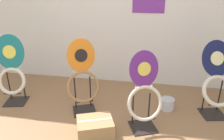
{
  "coord_description": "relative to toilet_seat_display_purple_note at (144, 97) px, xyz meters",
  "views": [
    {
      "loc": [
        0.64,
        -1.24,
        1.54
      ],
      "look_at": [
        0.2,
        1.19,
        0.55
      ],
      "focal_mm": 35.0,
      "sensor_mm": 36.0,
      "label": 1
    }
  ],
  "objects": [
    {
      "name": "toilet_seat_display_teal_sax",
      "position": [
        -1.76,
        0.27,
        0.04
      ],
      "size": [
        0.41,
        0.34,
        0.93
      ],
      "color": "black",
      "rests_on": "ground_plane"
    },
    {
      "name": "toilet_seat_display_navy_moon",
      "position": [
        0.84,
        0.45,
        0.04
      ],
      "size": [
        0.45,
        0.45,
        0.91
      ],
      "color": "black",
      "rests_on": "ground_plane"
    },
    {
      "name": "storage_box",
      "position": [
        -0.49,
        -0.26,
        -0.29
      ],
      "size": [
        0.45,
        0.41,
        0.21
      ],
      "color": "#A37F51",
      "rests_on": "ground_plane"
    },
    {
      "name": "paint_can",
      "position": [
        0.3,
        0.44,
        -0.31
      ],
      "size": [
        0.17,
        0.17,
        0.16
      ],
      "color": "silver",
      "rests_on": "ground_plane"
    },
    {
      "name": "wall_back",
      "position": [
        -0.62,
        1.23,
        0.91
      ],
      "size": [
        8.0,
        0.07,
        2.6
      ],
      "color": "silver",
      "rests_on": "ground_plane"
    },
    {
      "name": "toilet_seat_display_orange_sun",
      "position": [
        -0.76,
        0.21,
        0.04
      ],
      "size": [
        0.43,
        0.37,
        0.94
      ],
      "color": "black",
      "rests_on": "ground_plane"
    },
    {
      "name": "toilet_seat_display_purple_note",
      "position": [
        0.0,
        0.0,
        0.0
      ],
      "size": [
        0.43,
        0.36,
        0.89
      ],
      "color": "black",
      "rests_on": "ground_plane"
    }
  ]
}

